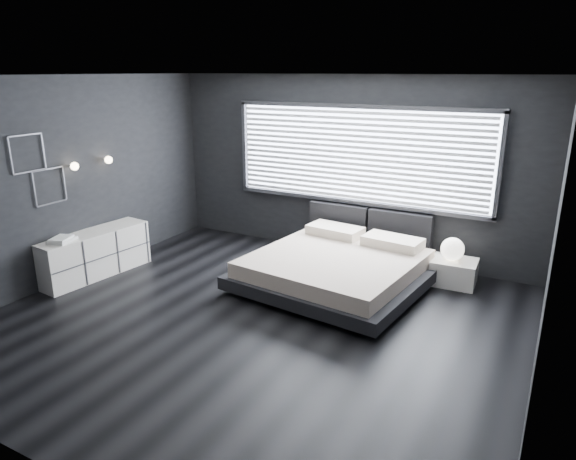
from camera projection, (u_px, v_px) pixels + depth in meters
The scene contains 12 objects.
room at pixel (251, 207), 5.69m from camera, with size 6.04×6.00×2.80m.
window at pixel (357, 156), 7.80m from camera, with size 4.14×0.09×1.52m.
headboard at pixel (368, 224), 7.95m from camera, with size 1.96×0.16×0.52m.
sconce_near at pixel (74, 166), 6.99m from camera, with size 0.18×0.11×0.11m.
sconce_far at pixel (108, 160), 7.49m from camera, with size 0.18×0.11×0.11m.
wall_art_upper at pixel (28, 153), 6.45m from camera, with size 0.01×0.48×0.48m.
wall_art_lower at pixel (50, 186), 6.80m from camera, with size 0.01×0.48×0.48m.
bed at pixel (336, 268), 7.00m from camera, with size 2.53×2.43×0.59m.
nightstand at pixel (454, 272), 7.12m from camera, with size 0.60×0.50×0.35m, color white.
orb_lamp at pixel (452, 249), 7.03m from camera, with size 0.32×0.32×0.32m, color white.
dresser at pixel (95, 254), 7.38m from camera, with size 0.63×1.67×0.65m.
book_stack at pixel (62, 240), 6.86m from camera, with size 0.32×0.38×0.07m.
Camera 1 is at (2.99, -4.64, 2.85)m, focal length 32.00 mm.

